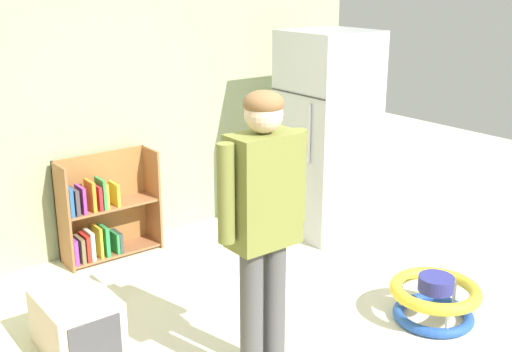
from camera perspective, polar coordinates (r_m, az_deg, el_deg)
The scene contains 6 objects.
back_wall at distance 5.32m, azimuth -13.62°, elevation 7.59°, with size 5.20×0.06×2.70m, color #9EAC81.
refrigerator at distance 5.63m, azimuth 6.34°, elevation 3.74°, with size 0.73×0.68×1.78m.
bookshelf at distance 5.34m, azimuth -13.58°, elevation -3.33°, with size 0.80×0.28×0.85m.
standing_person at distance 3.42m, azimuth 0.65°, elevation -3.46°, with size 0.57×0.22×1.68m.
baby_walker at distance 4.51m, azimuth 15.62°, elevation -10.48°, with size 0.60×0.60×0.32m.
pet_carrier at distance 4.19m, azimuth -15.64°, elevation -12.49°, with size 0.42×0.55×0.36m.
Camera 1 is at (-2.12, -2.47, 2.24)m, focal length 44.89 mm.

